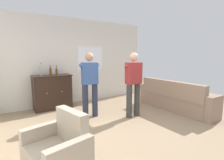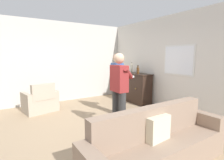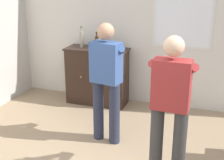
# 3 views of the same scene
# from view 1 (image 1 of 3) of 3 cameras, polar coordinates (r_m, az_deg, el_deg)

# --- Properties ---
(ground) EXTENTS (10.40, 10.40, 0.00)m
(ground) POSITION_cam_1_polar(r_m,az_deg,el_deg) (4.12, 4.55, -15.01)
(ground) COLOR #9E8466
(wall_back_with_window) EXTENTS (5.20, 0.15, 2.80)m
(wall_back_with_window) POSITION_cam_1_polar(r_m,az_deg,el_deg) (6.11, -10.89, 6.02)
(wall_back_with_window) COLOR silver
(wall_back_with_window) RESTS_ON ground
(couch) EXTENTS (0.57, 2.40, 0.89)m
(couch) POSITION_cam_1_polar(r_m,az_deg,el_deg) (5.48, 19.55, -5.85)
(couch) COLOR gray
(couch) RESTS_ON ground
(armchair) EXTENTS (0.80, 0.99, 0.85)m
(armchair) POSITION_cam_1_polar(r_m,az_deg,el_deg) (2.69, -17.14, -21.89)
(armchair) COLOR #B2A38E
(armchair) RESTS_ON ground
(sideboard_cabinet) EXTENTS (1.12, 0.49, 1.03)m
(sideboard_cabinet) POSITION_cam_1_polar(r_m,az_deg,el_deg) (5.55, -18.84, -3.73)
(sideboard_cabinet) COLOR black
(sideboard_cabinet) RESTS_ON ground
(bottle_wine_green) EXTENTS (0.07, 0.07, 0.29)m
(bottle_wine_green) POSITION_cam_1_polar(r_m,az_deg,el_deg) (5.44, -17.62, 2.66)
(bottle_wine_green) COLOR #593314
(bottle_wine_green) RESTS_ON sideboard_cabinet
(bottle_liquor_amber) EXTENTS (0.06, 0.06, 0.28)m
(bottle_liquor_amber) POSITION_cam_1_polar(r_m,az_deg,el_deg) (5.50, -19.45, 2.68)
(bottle_liquor_amber) COLOR #593314
(bottle_liquor_amber) RESTS_ON sideboard_cabinet
(bottle_spirits_clear) EXTENTS (0.07, 0.07, 0.37)m
(bottle_spirits_clear) POSITION_cam_1_polar(r_m,az_deg,el_deg) (5.39, -22.09, 2.83)
(bottle_spirits_clear) COLOR gray
(bottle_spirits_clear) RESTS_ON sideboard_cabinet
(person_standing_left) EXTENTS (0.55, 0.51, 1.68)m
(person_standing_left) POSITION_cam_1_polar(r_m,az_deg,el_deg) (4.54, -7.30, -0.53)
(person_standing_left) COLOR #282D42
(person_standing_left) RESTS_ON ground
(person_standing_right) EXTENTS (0.56, 0.48, 1.68)m
(person_standing_right) POSITION_cam_1_polar(r_m,az_deg,el_deg) (4.56, 6.93, -0.48)
(person_standing_right) COLOR #383838
(person_standing_right) RESTS_ON ground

